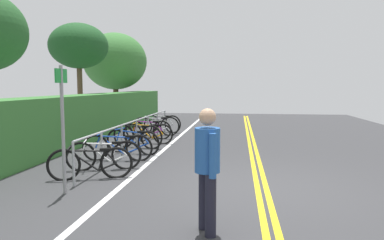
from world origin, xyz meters
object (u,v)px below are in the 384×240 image
bicycle_3 (132,142)px  tree_far_right (79,47)px  bicycle_7 (156,126)px  bike_rack (137,127)px  bicycle_8 (162,123)px  bicycle_1 (104,155)px  bicycle_0 (91,163)px  pedestrian (207,163)px  bicycle_4 (137,136)px  tree_extra (115,62)px  bicycle_6 (148,129)px  sign_post_near (62,117)px  bicycle_2 (118,147)px  bicycle_5 (148,133)px

bicycle_3 → tree_far_right: (4.52, 3.59, 3.13)m
bicycle_7 → bicycle_3: bearing=-177.5°
bike_rack → bicycle_8: 3.72m
bike_rack → bicycle_1: (-2.80, -0.06, -0.32)m
bicycle_3 → bicycle_1: bearing=178.3°
bicycle_0 → pedestrian: size_ratio=1.01×
bicycle_4 → tree_extra: (7.73, 3.40, 2.77)m
tree_extra → tree_far_right: bearing=179.1°
bicycle_1 → bicycle_6: 4.69m
bicycle_3 → sign_post_near: sign_post_near is taller
bike_rack → bicycle_8: bike_rack is taller
bicycle_0 → bicycle_3: 2.74m
bike_rack → bicycle_7: bearing=0.7°
bicycle_7 → tree_extra: (5.12, 3.37, 2.77)m
bicycle_4 → pedestrian: 6.54m
bike_rack → tree_extra: tree_extra is taller
bicycle_1 → bicycle_6: (4.68, 0.19, 0.00)m
sign_post_near → tree_extra: 12.96m
bicycle_2 → bicycle_5: bicycle_2 is taller
bike_rack → tree_extra: 8.86m
bicycle_2 → pedestrian: size_ratio=1.12×
bicycle_0 → bicycle_5: bicycle_5 is taller
bicycle_2 → pedestrian: pedestrian is taller
bicycle_2 → tree_extra: (9.61, 3.43, 2.79)m
tree_extra → bicycle_1: bearing=-161.9°
bicycle_1 → tree_extra: size_ratio=0.35×
bicycle_0 → tree_extra: bearing=17.0°
bicycle_0 → bicycle_7: size_ratio=0.94×
bike_rack → sign_post_near: 4.62m
bike_rack → bicycle_7: 2.70m
bicycle_3 → bicycle_6: size_ratio=0.99×
bicycle_5 → bicycle_7: bicycle_7 is taller
bike_rack → bicycle_2: (-1.81, -0.03, -0.31)m
bicycle_3 → tree_far_right: tree_far_right is taller
bicycle_2 → bicycle_7: bearing=0.8°
bicycle_3 → bicycle_8: bicycle_8 is taller
bicycle_5 → tree_extra: tree_extra is taller
tree_extra → bicycle_6: bearing=-151.1°
bicycle_1 → tree_far_right: 8.01m
bicycle_2 → bicycle_3: (0.97, -0.09, -0.00)m
bike_rack → bicycle_0: 3.60m
bicycle_5 → bicycle_6: (1.00, 0.24, 0.00)m
bicycle_8 → sign_post_near: (-8.27, -0.07, 0.99)m
bicycle_3 → bicycle_7: 3.53m
bicycle_2 → bike_rack: bearing=1.0°
tree_far_right → tree_extra: size_ratio=0.96×
bicycle_8 → tree_extra: size_ratio=0.36×
bicycle_4 → tree_far_right: bearing=43.8°
sign_post_near → bicycle_5: bearing=-0.7°
bicycle_5 → pedestrian: size_ratio=1.07×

